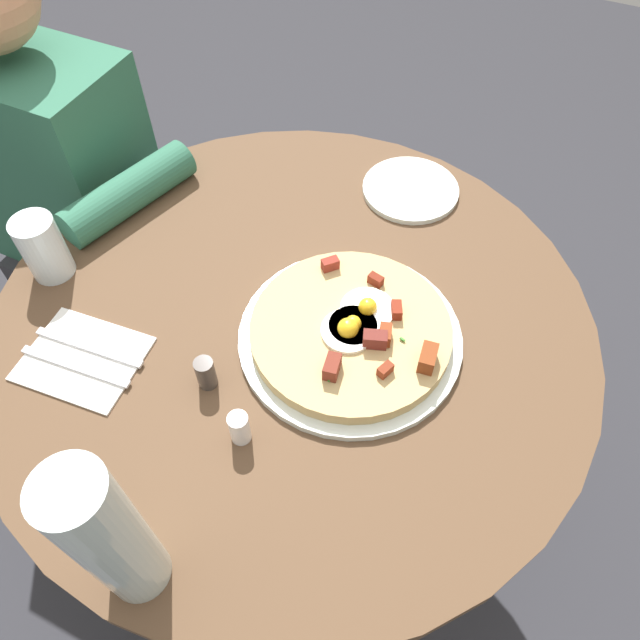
# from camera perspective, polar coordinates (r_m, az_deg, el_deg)

# --- Properties ---
(ground_plane) EXTENTS (6.00, 6.00, 0.00)m
(ground_plane) POSITION_cam_1_polar(r_m,az_deg,el_deg) (1.60, -1.71, -15.94)
(ground_plane) COLOR #2D2D33
(dining_table) EXTENTS (0.95, 0.95, 0.75)m
(dining_table) POSITION_cam_1_polar(r_m,az_deg,el_deg) (1.09, -2.43, -5.33)
(dining_table) COLOR brown
(dining_table) RESTS_ON ground_plane
(person_seated) EXTENTS (0.53, 0.35, 1.14)m
(person_seated) POSITION_cam_1_polar(r_m,az_deg,el_deg) (1.51, -21.56, 7.96)
(person_seated) COLOR #2D2D33
(person_seated) RESTS_ON ground_plane
(pizza_plate) EXTENTS (0.34, 0.34, 0.01)m
(pizza_plate) POSITION_cam_1_polar(r_m,az_deg,el_deg) (0.91, 2.90, -1.59)
(pizza_plate) COLOR silver
(pizza_plate) RESTS_ON dining_table
(breakfast_pizza) EXTENTS (0.30, 0.30, 0.05)m
(breakfast_pizza) POSITION_cam_1_polar(r_m,az_deg,el_deg) (0.89, 3.09, -0.93)
(breakfast_pizza) COLOR tan
(breakfast_pizza) RESTS_ON pizza_plate
(bread_plate) EXTENTS (0.18, 0.18, 0.01)m
(bread_plate) POSITION_cam_1_polar(r_m,az_deg,el_deg) (1.15, 8.60, 12.19)
(bread_plate) COLOR silver
(bread_plate) RESTS_ON dining_table
(napkin) EXTENTS (0.18, 0.15, 0.00)m
(napkin) POSITION_cam_1_polar(r_m,az_deg,el_deg) (0.96, -21.61, -3.42)
(napkin) COLOR white
(napkin) RESTS_ON dining_table
(fork) EXTENTS (0.18, 0.03, 0.00)m
(fork) POSITION_cam_1_polar(r_m,az_deg,el_deg) (0.96, -21.12, -2.44)
(fork) COLOR silver
(fork) RESTS_ON napkin
(knife) EXTENTS (0.18, 0.03, 0.00)m
(knife) POSITION_cam_1_polar(r_m,az_deg,el_deg) (0.95, -22.26, -4.12)
(knife) COLOR silver
(knife) RESTS_ON napkin
(water_glass) EXTENTS (0.07, 0.07, 0.11)m
(water_glass) POSITION_cam_1_polar(r_m,az_deg,el_deg) (1.05, -24.85, 6.27)
(water_glass) COLOR silver
(water_glass) RESTS_ON dining_table
(water_bottle) EXTENTS (0.07, 0.07, 0.27)m
(water_bottle) POSITION_cam_1_polar(r_m,az_deg,el_deg) (0.68, -19.35, -18.95)
(water_bottle) COLOR silver
(water_bottle) RESTS_ON dining_table
(salt_shaker) EXTENTS (0.03, 0.03, 0.05)m
(salt_shaker) POSITION_cam_1_polar(r_m,az_deg,el_deg) (0.82, -7.67, -10.13)
(salt_shaker) COLOR white
(salt_shaker) RESTS_ON dining_table
(pepper_shaker) EXTENTS (0.03, 0.03, 0.05)m
(pepper_shaker) POSITION_cam_1_polar(r_m,az_deg,el_deg) (0.86, -10.82, -4.99)
(pepper_shaker) COLOR #3F3833
(pepper_shaker) RESTS_ON dining_table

